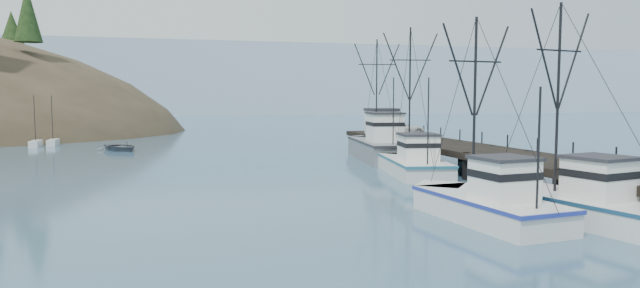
% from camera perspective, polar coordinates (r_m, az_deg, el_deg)
% --- Properties ---
extents(ground, '(400.00, 400.00, 0.00)m').
position_cam_1_polar(ground, '(28.53, 5.40, -7.57)').
color(ground, '#325571').
rests_on(ground, ground).
extents(pier, '(6.00, 44.00, 2.00)m').
position_cam_1_polar(pier, '(48.58, 14.16, -0.55)').
color(pier, black).
rests_on(pier, ground).
extents(distant_ridge, '(360.00, 40.00, 26.00)m').
position_cam_1_polar(distant_ridge, '(197.14, -9.66, 2.97)').
color(distant_ridge, '#9EB2C6').
rests_on(distant_ridge, ground).
extents(distant_ridge_far, '(180.00, 25.00, 18.00)m').
position_cam_1_polar(distant_ridge_far, '(213.24, -23.59, 2.77)').
color(distant_ridge_far, silver).
rests_on(distant_ridge_far, ground).
extents(trawler_near, '(5.35, 11.01, 11.13)m').
position_cam_1_polar(trawler_near, '(31.13, 23.81, -5.38)').
color(trawler_near, silver).
rests_on(trawler_near, ground).
extents(trawler_mid, '(4.31, 10.38, 10.37)m').
position_cam_1_polar(trawler_mid, '(29.33, 16.08, -5.77)').
color(trawler_mid, silver).
rests_on(trawler_mid, ground).
extents(trawler_far, '(5.38, 11.75, 11.88)m').
position_cam_1_polar(trawler_far, '(45.35, 9.22, -1.95)').
color(trawler_far, silver).
rests_on(trawler_far, ground).
extents(work_vessel, '(5.77, 14.20, 12.02)m').
position_cam_1_polar(work_vessel, '(55.68, 5.97, -0.24)').
color(work_vessel, slate).
rests_on(work_vessel, ground).
extents(pier_shed, '(3.00, 3.20, 2.80)m').
position_cam_1_polar(pier_shed, '(62.17, 6.16, 2.31)').
color(pier_shed, silver).
rests_on(pier_shed, pier).
extents(pickup_truck, '(4.94, 2.45, 1.34)m').
position_cam_1_polar(pickup_truck, '(61.64, 8.25, 1.57)').
color(pickup_truck, silver).
rests_on(pickup_truck, pier).
extents(motorboat, '(6.16, 6.80, 1.16)m').
position_cam_1_polar(motorboat, '(67.85, -19.32, -0.62)').
color(motorboat, '#55575E').
rests_on(motorboat, ground).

